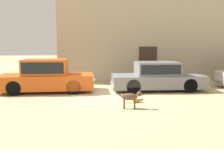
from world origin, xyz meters
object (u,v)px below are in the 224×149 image
Objects in this scene: parked_sedan_second at (157,76)px; stray_dog_spotted at (131,97)px; parked_sedan_nearest at (46,76)px; stray_cat at (137,100)px.

parked_sedan_second reaches higher than stray_dog_spotted.
stray_cat is at bearing -33.91° from parked_sedan_nearest.
stray_dog_spotted is (3.41, -3.45, -0.34)m from parked_sedan_nearest.
parked_sedan_nearest reaches higher than stray_cat.
parked_sedan_nearest is 4.67m from stray_cat.
stray_cat is (0.41, 0.85, -0.33)m from stray_dog_spotted.
stray_cat is (-1.51, -2.46, -0.60)m from parked_sedan_second.
parked_sedan_second is 3.84m from stray_dog_spotted.
parked_sedan_second is 4.95× the size of stray_dog_spotted.
parked_sedan_nearest reaches higher than stray_dog_spotted.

